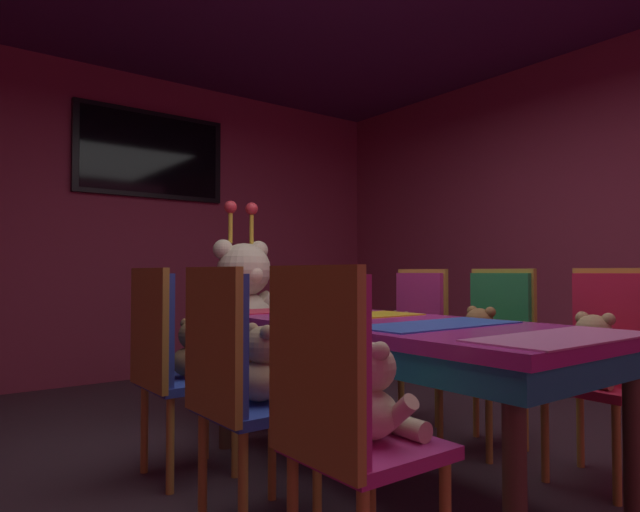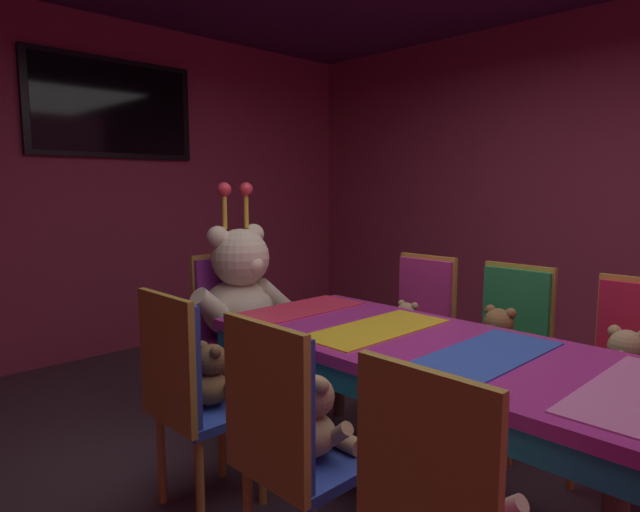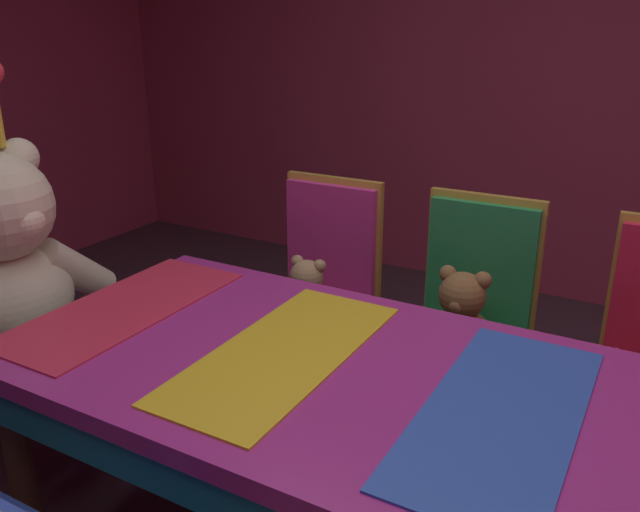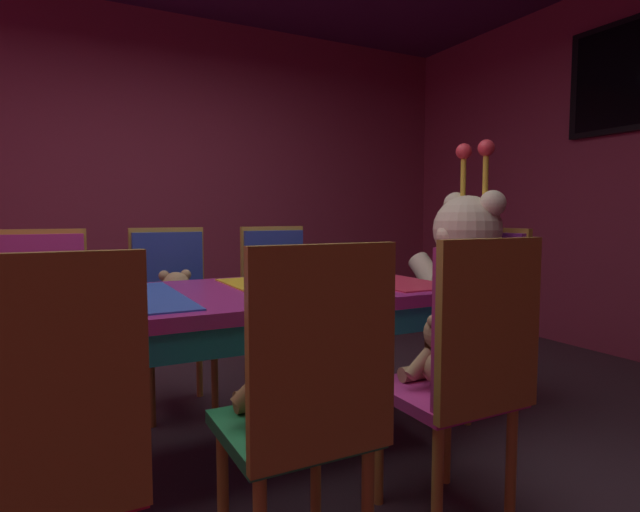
{
  "view_description": "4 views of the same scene",
  "coord_description": "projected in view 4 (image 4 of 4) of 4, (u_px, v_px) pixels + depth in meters",
  "views": [
    {
      "loc": [
        -1.82,
        -1.85,
        0.97
      ],
      "look_at": [
        0.03,
        0.58,
        1.06
      ],
      "focal_mm": 30.93,
      "sensor_mm": 36.0,
      "label": 1
    },
    {
      "loc": [
        -1.96,
        -1.33,
        1.42
      ],
      "look_at": [
        -0.03,
        0.65,
        1.06
      ],
      "focal_mm": 30.43,
      "sensor_mm": 36.0,
      "label": 2
    },
    {
      "loc": [
        -1.26,
        -0.54,
        1.55
      ],
      "look_at": [
        0.14,
        0.25,
        0.97
      ],
      "focal_mm": 36.55,
      "sensor_mm": 36.0,
      "label": 3
    },
    {
      "loc": [
        2.03,
        -0.56,
        1.06
      ],
      "look_at": [
        0.2,
        0.39,
        0.89
      ],
      "focal_mm": 28.64,
      "sensor_mm": 36.0,
      "label": 4
    }
  ],
  "objects": [
    {
      "name": "teddy_right_2",
      "position": [
        441.0,
        355.0,
        1.78
      ],
      "size": [
        0.21,
        0.27,
        0.26
      ],
      "rotation": [
        0.0,
        0.0,
        3.14
      ],
      "color": "tan",
      "rests_on": "chair_right_2"
    },
    {
      "name": "king_teddy_bear",
      "position": [
        465.0,
        268.0,
        2.71
      ],
      "size": [
        0.76,
        0.59,
        0.98
      ],
      "rotation": [
        0.0,
        0.0,
        -1.57
      ],
      "color": "beige",
      "rests_on": "throne_chair"
    },
    {
      "name": "wall_left",
      "position": [
        126.0,
        174.0,
        4.33
      ],
      "size": [
        0.12,
        6.4,
        2.8
      ],
      "primitive_type": "cube",
      "color": "#99334C",
      "rests_on": "ground_plane"
    },
    {
      "name": "chair_left_1",
      "position": [
        171.0,
        298.0,
        2.83
      ],
      "size": [
        0.42,
        0.41,
        0.98
      ],
      "color": "#2D47B2",
      "rests_on": "ground_plane"
    },
    {
      "name": "chair_left_0",
      "position": [
        45.0,
        307.0,
        2.54
      ],
      "size": [
        0.42,
        0.41,
        0.98
      ],
      "color": "#CC338C",
      "rests_on": "ground_plane"
    },
    {
      "name": "teddy_left_1",
      "position": [
        177.0,
        303.0,
        2.7
      ],
      "size": [
        0.25,
        0.32,
        0.31
      ],
      "color": "tan",
      "rests_on": "chair_left_1"
    },
    {
      "name": "chair_right_2",
      "position": [
        470.0,
        357.0,
        1.65
      ],
      "size": [
        0.42,
        0.41,
        0.98
      ],
      "rotation": [
        0.0,
        0.0,
        3.14
      ],
      "color": "#CC338C",
      "rests_on": "ground_plane"
    },
    {
      "name": "teddy_right_0",
      "position": [
        44.0,
        411.0,
        1.2
      ],
      "size": [
        0.26,
        0.34,
        0.32
      ],
      "rotation": [
        0.0,
        0.0,
        3.14
      ],
      "color": "tan",
      "rests_on": "chair_right_0"
    },
    {
      "name": "chair_right_0",
      "position": [
        43.0,
        434.0,
        1.07
      ],
      "size": [
        0.42,
        0.41,
        0.98
      ],
      "rotation": [
        0.0,
        0.0,
        3.14
      ],
      "color": "red",
      "rests_on": "ground_plane"
    },
    {
      "name": "ground_plane",
      "position": [
        214.0,
        467.0,
        2.14
      ],
      "size": [
        7.9,
        7.9,
        0.0
      ],
      "primitive_type": "plane",
      "color": "#3F2D38"
    },
    {
      "name": "banquet_table",
      "position": [
        212.0,
        314.0,
        2.09
      ],
      "size": [
        0.9,
        2.02,
        0.75
      ],
      "color": "#B22D8C",
      "rests_on": "ground_plane"
    },
    {
      "name": "teddy_right_1",
      "position": [
        288.0,
        374.0,
        1.48
      ],
      "size": [
        0.26,
        0.34,
        0.32
      ],
      "rotation": [
        0.0,
        0.0,
        3.14
      ],
      "color": "olive",
      "rests_on": "chair_right_1"
    },
    {
      "name": "chair_right_1",
      "position": [
        311.0,
        388.0,
        1.36
      ],
      "size": [
        0.42,
        0.41,
        0.98
      ],
      "rotation": [
        0.0,
        0.0,
        3.14
      ],
      "color": "#268C4C",
      "rests_on": "ground_plane"
    },
    {
      "name": "teddy_left_0",
      "position": [
        44.0,
        314.0,
        2.41
      ],
      "size": [
        0.25,
        0.32,
        0.3
      ],
      "color": "beige",
      "rests_on": "chair_left_0"
    },
    {
      "name": "chair_left_2",
      "position": [
        277.0,
        290.0,
        3.12
      ],
      "size": [
        0.42,
        0.41,
        0.98
      ],
      "color": "#2D47B2",
      "rests_on": "ground_plane"
    },
    {
      "name": "throne_chair",
      "position": [
        488.0,
        299.0,
        2.8
      ],
      "size": [
        0.41,
        0.42,
        0.98
      ],
      "rotation": [
        0.0,
        0.0,
        -1.57
      ],
      "color": "purple",
      "rests_on": "ground_plane"
    },
    {
      "name": "teddy_left_2",
      "position": [
        287.0,
        296.0,
        3.0
      ],
      "size": [
        0.23,
        0.3,
        0.28
      ],
      "color": "brown",
      "rests_on": "chair_left_2"
    }
  ]
}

